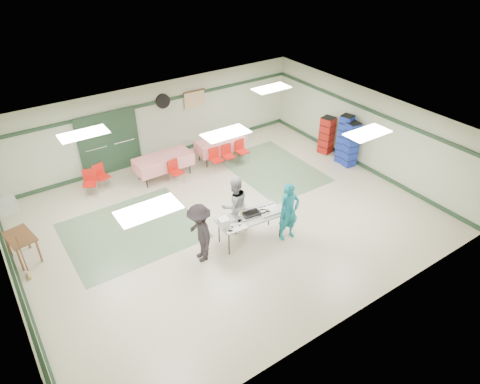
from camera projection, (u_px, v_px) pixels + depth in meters
floor at (228, 218)px, 12.30m from camera, size 11.00×11.00×0.00m
ceiling at (226, 133)px, 10.82m from camera, size 11.00×11.00×0.00m
wall_back at (156, 122)px, 14.68m from camera, size 11.00×0.00×11.00m
wall_front at (349, 276)px, 8.44m from camera, size 11.00×0.00×11.00m
wall_left at (7, 254)px, 8.98m from camera, size 0.00×9.00×9.00m
wall_right at (367, 130)px, 14.14m from camera, size 0.00×9.00×9.00m
trim_back at (154, 103)px, 14.27m from camera, size 11.00×0.06×0.10m
baseboard_back at (160, 155)px, 15.36m from camera, size 11.00×0.06×0.12m
baseboard_left at (25, 297)px, 9.70m from camera, size 0.06×9.00×0.12m
trim_right at (369, 110)px, 13.74m from camera, size 0.06×9.00×0.10m
baseboard_right at (360, 164)px, 14.83m from camera, size 0.06×9.00×0.12m
green_patch_a at (132, 231)px, 11.82m from camera, size 3.50×3.00×0.01m
green_patch_b at (273, 169)px, 14.65m from camera, size 2.50×3.50×0.01m
double_door_left at (95, 147)px, 13.77m from camera, size 0.90×0.06×2.10m
double_door_right at (123, 139)px, 14.21m from camera, size 0.90×0.06×2.10m
door_frame at (110, 143)px, 13.97m from camera, size 2.00×0.03×2.15m
wall_fan at (163, 101)px, 14.39m from camera, size 0.50×0.10×0.50m
scroll_banner at (194, 100)px, 15.07m from camera, size 0.80×0.02×0.60m
serving_table at (250, 218)px, 11.13m from camera, size 1.84×0.90×0.76m
sheet_tray_right at (269, 210)px, 11.30m from camera, size 0.67×0.54×0.02m
sheet_tray_mid at (245, 215)px, 11.11m from camera, size 0.63×0.50×0.02m
sheet_tray_left at (235, 227)px, 10.70m from camera, size 0.59×0.47×0.02m
baking_pan at (251, 214)px, 11.12m from camera, size 0.48×0.32×0.08m
foam_box_stack at (224, 222)px, 10.69m from camera, size 0.28×0.26×0.23m
volunteer_teal at (289, 212)px, 11.15m from camera, size 0.64×0.45×1.67m
volunteer_grey at (235, 205)px, 11.42m from camera, size 0.83×0.66×1.65m
volunteer_dark at (200, 233)px, 10.43m from camera, size 0.74×1.12×1.62m
dining_table_a at (221, 144)px, 14.97m from camera, size 1.75×0.84×0.77m
dining_table_b at (163, 161)px, 13.94m from camera, size 1.89×0.87×0.77m
chair_a at (227, 153)px, 14.58m from camera, size 0.40×0.40×0.81m
chair_b at (215, 157)px, 14.35m from camera, size 0.38×0.38×0.81m
chair_c at (241, 149)px, 14.83m from camera, size 0.42×0.42×0.83m
chair_d at (175, 169)px, 13.63m from camera, size 0.45×0.45×0.83m
chair_loose_a at (100, 174)px, 13.39m from camera, size 0.47×0.47×0.83m
chair_loose_b at (90, 180)px, 13.06m from camera, size 0.52×0.52×0.85m
crate_stack_blue_a at (351, 144)px, 14.47m from camera, size 0.46×0.46×1.59m
crate_stack_red at (327, 135)px, 15.32m from camera, size 0.51×0.51×1.37m
crate_stack_blue_b at (344, 139)px, 14.64m from camera, size 0.47×0.47×1.73m
printer_table at (20, 239)px, 10.51m from camera, size 0.73×0.98×0.74m
office_printer at (7, 205)px, 11.22m from camera, size 0.48×0.43×0.37m
broom at (22, 255)px, 10.00m from camera, size 0.04×0.20×1.24m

